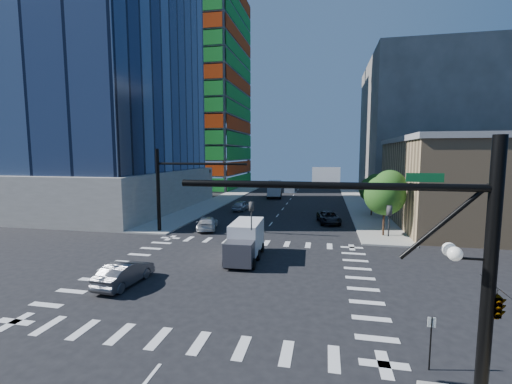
# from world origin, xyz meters

# --- Properties ---
(ground) EXTENTS (160.00, 160.00, 0.00)m
(ground) POSITION_xyz_m (0.00, 0.00, 0.00)
(ground) COLOR black
(ground) RESTS_ON ground
(road_markings) EXTENTS (20.00, 20.00, 0.01)m
(road_markings) POSITION_xyz_m (0.00, 0.00, 0.01)
(road_markings) COLOR silver
(road_markings) RESTS_ON ground
(sidewalk_ne) EXTENTS (5.00, 60.00, 0.15)m
(sidewalk_ne) POSITION_xyz_m (12.50, 40.00, 0.07)
(sidewalk_ne) COLOR #999891
(sidewalk_ne) RESTS_ON ground
(sidewalk_nw) EXTENTS (5.00, 60.00, 0.15)m
(sidewalk_nw) POSITION_xyz_m (-12.50, 40.00, 0.07)
(sidewalk_nw) COLOR #999891
(sidewalk_nw) RESTS_ON ground
(construction_building) EXTENTS (25.16, 34.50, 70.60)m
(construction_building) POSITION_xyz_m (-27.41, 61.93, 24.61)
(construction_building) COLOR gray
(construction_building) RESTS_ON ground
(commercial_building) EXTENTS (20.50, 22.50, 10.60)m
(commercial_building) POSITION_xyz_m (25.00, 22.00, 5.31)
(commercial_building) COLOR tan
(commercial_building) RESTS_ON ground
(bg_building_ne) EXTENTS (24.00, 30.00, 28.00)m
(bg_building_ne) POSITION_xyz_m (27.00, 55.00, 14.00)
(bg_building_ne) COLOR #595550
(bg_building_ne) RESTS_ON ground
(signal_mast_se) EXTENTS (10.51, 2.48, 9.00)m
(signal_mast_se) POSITION_xyz_m (10.60, -11.50, 5.01)
(signal_mast_se) COLOR black
(signal_mast_se) RESTS_ON sidewalk_se
(signal_mast_nw) EXTENTS (10.20, 0.40, 9.00)m
(signal_mast_nw) POSITION_xyz_m (-10.00, 11.50, 5.49)
(signal_mast_nw) COLOR black
(signal_mast_nw) RESTS_ON sidewalk_nw
(tree_south) EXTENTS (4.16, 4.16, 6.82)m
(tree_south) POSITION_xyz_m (12.63, 13.90, 4.69)
(tree_south) COLOR #382316
(tree_south) RESTS_ON sidewalk_ne
(tree_north) EXTENTS (3.54, 3.52, 5.78)m
(tree_north) POSITION_xyz_m (12.93, 25.90, 3.99)
(tree_north) COLOR #382316
(tree_north) RESTS_ON sidewalk_ne
(no_parking_sign) EXTENTS (0.30, 0.06, 2.20)m
(no_parking_sign) POSITION_xyz_m (10.70, -9.00, 1.38)
(no_parking_sign) COLOR black
(no_parking_sign) RESTS_ON ground
(car_nb_far) EXTENTS (3.25, 5.58, 1.46)m
(car_nb_far) POSITION_xyz_m (6.98, 19.95, 0.73)
(car_nb_far) COLOR black
(car_nb_far) RESTS_ON ground
(car_sb_near) EXTENTS (3.19, 5.46, 1.49)m
(car_sb_near) POSITION_xyz_m (-6.61, 13.53, 0.74)
(car_sb_near) COLOR silver
(car_sb_near) RESTS_ON ground
(car_sb_mid) EXTENTS (2.24, 4.66, 1.54)m
(car_sb_mid) POSITION_xyz_m (-6.04, 27.28, 0.77)
(car_sb_mid) COLOR silver
(car_sb_mid) RESTS_ON ground
(car_sb_cross) EXTENTS (1.93, 4.77, 1.54)m
(car_sb_cross) POSITION_xyz_m (-6.34, -3.32, 0.77)
(car_sb_cross) COLOR #4E4F53
(car_sb_cross) RESTS_ON ground
(box_truck_near) EXTENTS (2.65, 5.79, 2.99)m
(box_truck_near) POSITION_xyz_m (0.18, 3.41, 1.32)
(box_truck_near) COLOR black
(box_truck_near) RESTS_ON ground
(box_truck_far) EXTENTS (3.36, 6.60, 3.33)m
(box_truck_far) POSITION_xyz_m (-3.35, 43.73, 1.47)
(box_truck_far) COLOR black
(box_truck_far) RESTS_ON ground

